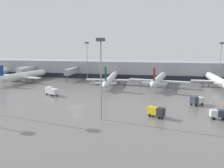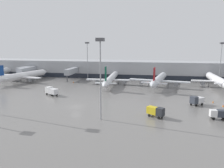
{
  "view_description": "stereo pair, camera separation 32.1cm",
  "coord_description": "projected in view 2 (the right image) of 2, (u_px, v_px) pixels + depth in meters",
  "views": [
    {
      "loc": [
        21.25,
        -59.24,
        18.11
      ],
      "look_at": [
        6.76,
        22.32,
        3.0
      ],
      "focal_mm": 35.0,
      "sensor_mm": 36.0,
      "label": 1
    },
    {
      "loc": [
        21.56,
        -59.19,
        18.11
      ],
      "look_at": [
        6.76,
        22.32,
        3.0
      ],
      "focal_mm": 35.0,
      "sensor_mm": 36.0,
      "label": 2
    }
  ],
  "objects": [
    {
      "name": "service_truck_0",
      "position": [
        52.0,
        91.0,
        78.4
      ],
      "size": [
        5.79,
        4.55,
        2.86
      ],
      "rotation": [
        0.0,
        0.0,
        2.61
      ],
      "color": "silver",
      "rests_on": "ground_plane"
    },
    {
      "name": "parked_jet_3",
      "position": [
        217.0,
        80.0,
        92.8
      ],
      "size": [
        20.62,
        35.41,
        10.14
      ],
      "rotation": [
        0.0,
        0.0,
        1.56
      ],
      "color": "white",
      "rests_on": "ground_plane"
    },
    {
      "name": "ground_plane",
      "position": [
        76.0,
        107.0,
        64.33
      ],
      "size": [
        320.0,
        320.0,
        0.0
      ],
      "primitive_type": "plane",
      "color": "slate"
    },
    {
      "name": "service_truck_3",
      "position": [
        156.0,
        111.0,
        54.7
      ],
      "size": [
        4.6,
        3.86,
        2.7
      ],
      "rotation": [
        0.0,
        0.0,
        5.68
      ],
      "color": "gold",
      "rests_on": "ground_plane"
    },
    {
      "name": "service_truck_1",
      "position": [
        197.0,
        100.0,
        65.58
      ],
      "size": [
        4.55,
        4.28,
        2.83
      ],
      "rotation": [
        0.0,
        0.0,
        3.84
      ],
      "color": "silver",
      "rests_on": "ground_plane"
    },
    {
      "name": "parked_jet_0",
      "position": [
        23.0,
        76.0,
        105.49
      ],
      "size": [
        20.49,
        34.82,
        9.14
      ],
      "rotation": [
        0.0,
        0.0,
        1.33
      ],
      "color": "white",
      "rests_on": "ground_plane"
    },
    {
      "name": "service_truck_2",
      "position": [
        219.0,
        114.0,
        53.11
      ],
      "size": [
        4.19,
        1.83,
        2.36
      ],
      "rotation": [
        0.0,
        0.0,
        3.17
      ],
      "color": "#2D333D",
      "rests_on": "ground_plane"
    },
    {
      "name": "parked_jet_2",
      "position": [
        111.0,
        79.0,
        99.33
      ],
      "size": [
        22.67,
        39.18,
        9.62
      ],
      "rotation": [
        0.0,
        0.0,
        1.61
      ],
      "color": "silver",
      "rests_on": "ground_plane"
    },
    {
      "name": "apron_light_mast_5",
      "position": [
        87.0,
        50.0,
        113.5
      ],
      "size": [
        1.8,
        1.8,
        19.25
      ],
      "color": "gray",
      "rests_on": "ground_plane"
    },
    {
      "name": "apron_light_mast_4",
      "position": [
        100.0,
        57.0,
        50.52
      ],
      "size": [
        1.8,
        1.8,
        19.56
      ],
      "color": "gray",
      "rests_on": "ground_plane"
    },
    {
      "name": "terminal_building",
      "position": [
        112.0,
        69.0,
        123.42
      ],
      "size": [
        160.0,
        30.7,
        9.0
      ],
      "color": "#9EA0A5",
      "rests_on": "ground_plane"
    },
    {
      "name": "traffic_cone_2",
      "position": [
        223.0,
        106.0,
        64.32
      ],
      "size": [
        0.49,
        0.49,
        0.62
      ],
      "color": "orange",
      "rests_on": "ground_plane"
    },
    {
      "name": "parked_jet_1",
      "position": [
        159.0,
        80.0,
        92.74
      ],
      "size": [
        25.66,
        33.7,
        9.59
      ],
      "rotation": [
        0.0,
        0.0,
        1.39
      ],
      "color": "silver",
      "rests_on": "ground_plane"
    },
    {
      "name": "traffic_cone_3",
      "position": [
        73.0,
        82.0,
        103.64
      ],
      "size": [
        0.4,
        0.4,
        0.8
      ],
      "color": "orange",
      "rests_on": "ground_plane"
    },
    {
      "name": "apron_light_mast_1",
      "position": [
        221.0,
        51.0,
        102.51
      ],
      "size": [
        1.8,
        1.8,
        19.02
      ],
      "color": "gray",
      "rests_on": "ground_plane"
    },
    {
      "name": "traffic_cone_1",
      "position": [
        213.0,
        102.0,
        68.46
      ],
      "size": [
        0.36,
        0.36,
        0.74
      ],
      "color": "orange",
      "rests_on": "ground_plane"
    }
  ]
}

